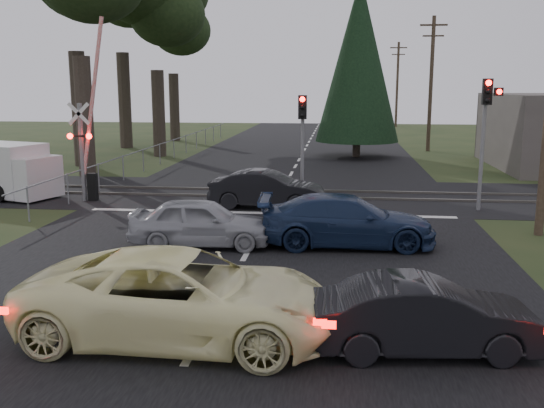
# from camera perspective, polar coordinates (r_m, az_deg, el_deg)

# --- Properties ---
(ground) EXTENTS (120.00, 120.00, 0.00)m
(ground) POSITION_cam_1_polar(r_m,az_deg,el_deg) (13.65, -4.28, -8.04)
(ground) COLOR #233317
(ground) RESTS_ON ground
(road) EXTENTS (14.00, 100.00, 0.01)m
(road) POSITION_cam_1_polar(r_m,az_deg,el_deg) (23.23, 0.25, 0.03)
(road) COLOR black
(road) RESTS_ON ground
(rail_corridor) EXTENTS (120.00, 8.00, 0.01)m
(rail_corridor) POSITION_cam_1_polar(r_m,az_deg,el_deg) (25.19, 0.73, 0.91)
(rail_corridor) COLOR black
(rail_corridor) RESTS_ON ground
(stop_line) EXTENTS (13.00, 0.35, 0.00)m
(stop_line) POSITION_cam_1_polar(r_m,az_deg,el_deg) (21.48, -0.27, -0.86)
(stop_line) COLOR silver
(stop_line) RESTS_ON ground
(rail_near) EXTENTS (120.00, 0.12, 0.10)m
(rail_near) POSITION_cam_1_polar(r_m,az_deg,el_deg) (24.39, 0.55, 0.68)
(rail_near) COLOR #59544C
(rail_near) RESTS_ON ground
(rail_far) EXTENTS (120.00, 0.12, 0.10)m
(rail_far) POSITION_cam_1_polar(r_m,az_deg,el_deg) (25.96, 0.90, 1.31)
(rail_far) COLOR #59544C
(rail_far) RESTS_ON ground
(crossing_signal) EXTENTS (1.62, 0.38, 6.96)m
(crossing_signal) POSITION_cam_1_polar(r_m,az_deg,el_deg) (24.58, -16.99, 5.00)
(crossing_signal) COLOR slate
(crossing_signal) RESTS_ON ground
(traffic_signal_right) EXTENTS (0.68, 0.48, 4.70)m
(traffic_signal_right) POSITION_cam_1_polar(r_m,az_deg,el_deg) (22.76, 19.53, 7.57)
(traffic_signal_right) COLOR slate
(traffic_signal_right) RESTS_ON ground
(traffic_signal_center) EXTENTS (0.32, 0.48, 4.10)m
(traffic_signal_center) POSITION_cam_1_polar(r_m,az_deg,el_deg) (23.45, 2.88, 7.03)
(traffic_signal_center) COLOR slate
(traffic_signal_center) RESTS_ON ground
(utility_pole_mid) EXTENTS (1.80, 0.26, 9.00)m
(utility_pole_mid) POSITION_cam_1_polar(r_m,az_deg,el_deg) (43.10, 14.74, 11.10)
(utility_pole_mid) COLOR #4C3D2D
(utility_pole_mid) RESTS_ON ground
(utility_pole_far) EXTENTS (1.80, 0.26, 9.00)m
(utility_pole_far) POSITION_cam_1_polar(r_m,az_deg,el_deg) (67.94, 11.71, 11.11)
(utility_pole_far) COLOR #4C3D2D
(utility_pole_far) RESTS_ON ground
(euc_tree_c) EXTENTS (6.00, 6.00, 13.20)m
(euc_tree_c) POSITION_cam_1_polar(r_m,az_deg,el_deg) (39.68, -10.99, 18.22)
(euc_tree_c) COLOR #473D33
(euc_tree_c) RESTS_ON ground
(euc_tree_e) EXTENTS (6.00, 6.00, 13.20)m
(euc_tree_e) POSITION_cam_1_polar(r_m,az_deg,el_deg) (50.74, -9.42, 16.68)
(euc_tree_e) COLOR #473D33
(euc_tree_e) RESTS_ON ground
(conifer_tree) EXTENTS (5.20, 5.20, 11.00)m
(conifer_tree) POSITION_cam_1_polar(r_m,az_deg,el_deg) (38.71, 8.16, 13.26)
(conifer_tree) COLOR #473D33
(conifer_tree) RESTS_ON ground
(fence_left) EXTENTS (0.10, 36.00, 1.20)m
(fence_left) POSITION_cam_1_polar(r_m,az_deg,el_deg) (36.90, -9.81, 4.00)
(fence_left) COLOR slate
(fence_left) RESTS_ON ground
(cream_coupe) EXTENTS (5.73, 2.74, 1.58)m
(cream_coupe) POSITION_cam_1_polar(r_m,az_deg,el_deg) (10.97, -8.45, -8.63)
(cream_coupe) COLOR #FEF8B6
(cream_coupe) RESTS_ON ground
(dark_hatchback) EXTENTS (3.97, 1.74, 1.27)m
(dark_hatchback) POSITION_cam_1_polar(r_m,az_deg,el_deg) (10.71, 14.28, -10.23)
(dark_hatchback) COLOR black
(dark_hatchback) RESTS_ON ground
(silver_car) EXTENTS (4.09, 1.82, 1.37)m
(silver_car) POSITION_cam_1_polar(r_m,az_deg,el_deg) (17.14, -6.66, -1.72)
(silver_car) COLOR #9C9EA4
(silver_car) RESTS_ON ground
(blue_sedan) EXTENTS (5.05, 2.29, 1.44)m
(blue_sedan) POSITION_cam_1_polar(r_m,az_deg,el_deg) (17.18, 7.04, -1.59)
(blue_sedan) COLOR #172545
(blue_sedan) RESTS_ON ground
(dark_car_far) EXTENTS (4.29, 1.79, 1.38)m
(dark_car_far) POSITION_cam_1_polar(r_m,az_deg,el_deg) (22.35, -0.48, 1.38)
(dark_car_far) COLOR black
(dark_car_far) RESTS_ON ground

